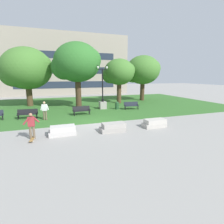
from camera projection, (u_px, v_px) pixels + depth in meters
The scene contains 18 objects.
ground_plane at pixel (96, 123), 15.05m from camera, with size 140.00×140.00×0.00m, color gray.
grass_lawn at pixel (79, 105), 24.30m from camera, with size 40.00×20.00×0.02m, color #336628.
concrete_block_center at pixel (63, 131), 12.01m from camera, with size 1.80×0.90×0.64m.
concrete_block_left at pixel (113, 127), 12.79m from camera, with size 1.82×0.90×0.64m.
concrete_block_right at pixel (155, 123), 13.91m from camera, with size 1.80×0.90×0.64m.
person_skateboarder at pixel (31, 124), 11.11m from camera, with size 0.96×0.46×1.71m.
skateboard at pixel (32, 139), 10.98m from camera, with size 0.30×1.03×0.14m.
park_bench_near_left at pixel (131, 105), 21.21m from camera, with size 1.84×0.69×0.90m.
park_bench_near_right at pixel (82, 110), 18.14m from camera, with size 1.83×0.64×0.90m.
park_bench_far_right at pixel (28, 113), 16.53m from camera, with size 1.83×0.64×0.90m.
lamp_post_center at pixel (103, 100), 21.44m from camera, with size 1.32×0.80×5.25m.
tree_far_left at pixel (26, 69), 22.76m from camera, with size 6.70×6.38×7.67m.
tree_near_right at pixel (77, 63), 21.59m from camera, with size 6.00×5.71×8.08m.
tree_far_right at pixel (142, 70), 28.38m from camera, with size 5.70×5.43×7.26m.
tree_near_left at pixel (119, 72), 25.47m from camera, with size 4.66×4.44×6.46m.
trash_bin at pixel (117, 105), 21.33m from camera, with size 0.49×0.49×0.96m.
person_bystander_near_lawn at pixel (45, 110), 15.99m from camera, with size 0.76×0.33×1.71m.
building_facade_distant at pixel (66, 64), 36.37m from camera, with size 27.38×1.03×12.91m.
Camera 1 is at (-3.47, -14.19, 3.99)m, focal length 28.00 mm.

